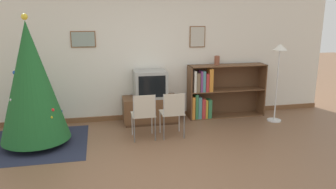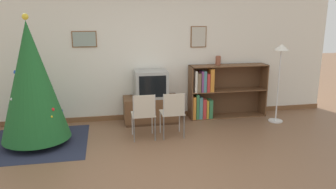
% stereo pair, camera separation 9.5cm
% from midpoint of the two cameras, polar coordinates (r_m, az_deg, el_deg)
% --- Properties ---
extents(ground_plane, '(24.00, 24.00, 0.00)m').
position_cam_midpoint_polar(ground_plane, '(4.55, 0.25, -14.15)').
color(ground_plane, brown).
extents(wall_back, '(8.10, 0.11, 2.70)m').
position_cam_midpoint_polar(wall_back, '(6.64, -4.18, 7.13)').
color(wall_back, silver).
rests_on(wall_back, ground_plane).
extents(area_rug, '(1.63, 1.62, 0.01)m').
position_cam_midpoint_polar(area_rug, '(5.99, -21.25, -7.93)').
color(area_rug, '#23283D').
rests_on(area_rug, ground_plane).
extents(christmas_tree, '(1.10, 1.10, 2.13)m').
position_cam_midpoint_polar(christmas_tree, '(5.70, -22.19, 2.08)').
color(christmas_tree, maroon).
rests_on(christmas_tree, area_rug).
extents(tv_console, '(1.08, 0.51, 0.52)m').
position_cam_midpoint_polar(tv_console, '(6.57, -2.52, -2.64)').
color(tv_console, '#4C311E').
rests_on(tv_console, ground_plane).
extents(television, '(0.63, 0.50, 0.53)m').
position_cam_midpoint_polar(television, '(6.43, -2.57, 1.84)').
color(television, '#9E9E99').
rests_on(television, tv_console).
extents(folding_chair_left, '(0.40, 0.40, 0.82)m').
position_cam_midpoint_polar(folding_chair_left, '(5.62, -3.77, -3.32)').
color(folding_chair_left, '#BCB29E').
rests_on(folding_chair_left, ground_plane).
extents(folding_chair_right, '(0.40, 0.40, 0.82)m').
position_cam_midpoint_polar(folding_chair_right, '(5.70, 1.34, -3.03)').
color(folding_chair_right, '#BCB29E').
rests_on(folding_chair_right, ground_plane).
extents(bookshelf, '(1.63, 0.36, 1.10)m').
position_cam_midpoint_polar(bookshelf, '(6.89, 8.49, 0.34)').
color(bookshelf, brown).
rests_on(bookshelf, ground_plane).
extents(vase, '(0.11, 0.11, 0.19)m').
position_cam_midpoint_polar(vase, '(6.81, 9.12, 5.88)').
color(vase, brown).
rests_on(vase, bookshelf).
extents(standing_lamp, '(0.28, 0.28, 1.57)m').
position_cam_midpoint_polar(standing_lamp, '(6.77, 19.34, 5.24)').
color(standing_lamp, silver).
rests_on(standing_lamp, ground_plane).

